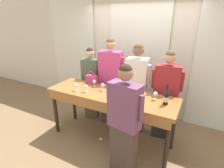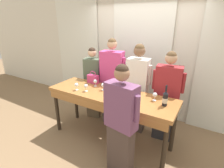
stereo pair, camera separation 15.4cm
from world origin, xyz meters
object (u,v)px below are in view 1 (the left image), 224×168
object	(u,v)px
wine_glass_front_left	(121,92)
wine_glass_front_right	(155,94)
handbag	(92,79)
guest_cream_sweater	(136,88)
wine_glass_center_mid	(103,85)
guest_olive_jacket	(91,83)
wine_bottle	(166,97)
guest_pink_top	(111,83)
host_pouring	(124,123)
guest_striped_shirt	(166,96)
wine_glass_center_left	(86,87)
wine_glass_front_mid	(76,86)
tasting_bar	(110,99)
wine_glass_center_right	(94,82)

from	to	relation	value
wine_glass_front_left	wine_glass_front_right	size ratio (longest dim) A/B	1.00
handbag	guest_cream_sweater	bearing A→B (deg)	18.81
wine_glass_center_mid	guest_olive_jacket	xyz separation A→B (m)	(-0.60, 0.50, -0.23)
wine_bottle	guest_pink_top	xyz separation A→B (m)	(-1.23, 0.53, -0.15)
handbag	host_pouring	distance (m)	1.40
guest_cream_sweater	guest_striped_shirt	size ratio (longest dim) A/B	1.05
wine_glass_front_left	wine_glass_center_mid	world-z (taller)	same
wine_bottle	guest_olive_jacket	distance (m)	1.82
wine_glass_center_left	guest_pink_top	distance (m)	0.72
handbag	wine_glass_front_mid	world-z (taller)	handbag
wine_bottle	wine_glass_front_mid	size ratio (longest dim) A/B	2.40
wine_glass_front_left	guest_pink_top	bearing A→B (deg)	129.31
wine_glass_front_mid	guest_olive_jacket	bearing A→B (deg)	103.69
wine_glass_front_mid	guest_cream_sweater	xyz separation A→B (m)	(0.88, 0.74, -0.15)
wine_glass_front_left	guest_cream_sweater	xyz separation A→B (m)	(0.04, 0.64, -0.15)
tasting_bar	wine_glass_center_right	world-z (taller)	wine_glass_center_right
wine_glass_front_mid	guest_olive_jacket	size ratio (longest dim) A/B	0.08
wine_bottle	wine_glass_front_left	xyz separation A→B (m)	(-0.70, -0.11, -0.02)
guest_cream_sweater	guest_striped_shirt	bearing A→B (deg)	-0.00
wine_glass_front_mid	wine_glass_front_right	bearing A→B (deg)	12.51
wine_glass_front_left	wine_glass_center_left	distance (m)	0.66
wine_glass_center_right	wine_glass_center_left	bearing A→B (deg)	-89.62
wine_glass_front_left	wine_glass_center_right	bearing A→B (deg)	160.66
wine_glass_center_right	guest_olive_jacket	size ratio (longest dim) A/B	0.08
host_pouring	guest_cream_sweater	bearing A→B (deg)	102.17
wine_glass_front_right	guest_cream_sweater	world-z (taller)	guest_cream_sweater
wine_glass_front_mid	wine_glass_front_left	bearing A→B (deg)	6.69
wine_glass_front_left	host_pouring	distance (m)	0.61
tasting_bar	wine_glass_center_mid	world-z (taller)	wine_glass_center_mid
wine_glass_front_mid	guest_pink_top	world-z (taller)	guest_pink_top
wine_glass_front_left	wine_glass_front_right	xyz separation A→B (m)	(0.52, 0.20, 0.00)
handbag	guest_striped_shirt	size ratio (longest dim) A/B	0.15
guest_olive_jacket	guest_cream_sweater	distance (m)	1.06
guest_pink_top	wine_glass_front_right	bearing A→B (deg)	-22.94
wine_glass_front_left	host_pouring	world-z (taller)	host_pouring
wine_bottle	wine_glass_front_mid	world-z (taller)	wine_bottle
tasting_bar	host_pouring	bearing A→B (deg)	-46.67
handbag	guest_olive_jacket	world-z (taller)	guest_olive_jacket
wine_glass_front_left	host_pouring	size ratio (longest dim) A/B	0.08
wine_glass_front_right	wine_glass_center_mid	world-z (taller)	same
guest_olive_jacket	guest_striped_shirt	distance (m)	1.62
wine_glass_center_left	wine_glass_front_left	bearing A→B (deg)	4.76
wine_glass_front_left	guest_striped_shirt	world-z (taller)	guest_striped_shirt
wine_bottle	wine_glass_center_mid	xyz separation A→B (m)	(-1.12, 0.03, -0.02)
wine_glass_front_left	wine_glass_front_right	bearing A→B (deg)	21.37
wine_glass_front_left	wine_glass_center_left	xyz separation A→B (m)	(-0.65, -0.05, 0.00)
guest_cream_sweater	wine_bottle	bearing A→B (deg)	-39.01
wine_glass_center_left	guest_pink_top	xyz separation A→B (m)	(0.13, 0.70, -0.13)
tasting_bar	wine_bottle	bearing A→B (deg)	3.08
guest_pink_top	host_pouring	size ratio (longest dim) A/B	1.09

